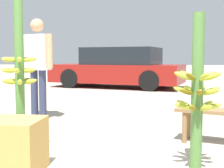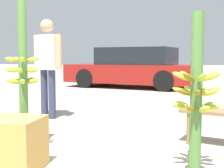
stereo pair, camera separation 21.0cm
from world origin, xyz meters
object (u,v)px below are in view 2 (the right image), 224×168
at_px(vendor_person, 48,60).
at_px(parked_car, 134,68).
at_px(banana_stalk_center, 196,93).
at_px(produce_crate, 14,144).
at_px(banana_stalk_left, 23,75).

xyz_separation_m(vendor_person, parked_car, (0.75, 5.67, -0.33)).
height_order(banana_stalk_center, produce_crate, banana_stalk_center).
bearing_deg(banana_stalk_center, banana_stalk_left, 170.16).
relative_size(banana_stalk_left, parked_car, 0.34).
distance_m(banana_stalk_center, vendor_person, 3.10).
bearing_deg(vendor_person, banana_stalk_center, -17.30).
xyz_separation_m(banana_stalk_left, banana_stalk_center, (1.80, -0.31, -0.12)).
height_order(banana_stalk_left, produce_crate, banana_stalk_left).
xyz_separation_m(parked_car, produce_crate, (-0.10, -8.04, -0.41)).
xyz_separation_m(banana_stalk_left, produce_crate, (0.19, -0.58, -0.59)).
distance_m(vendor_person, parked_car, 5.73).
bearing_deg(banana_stalk_left, vendor_person, 104.54).
bearing_deg(banana_stalk_left, banana_stalk_center, -9.84).
bearing_deg(banana_stalk_center, parked_car, 101.02).
bearing_deg(produce_crate, parked_car, 89.32).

